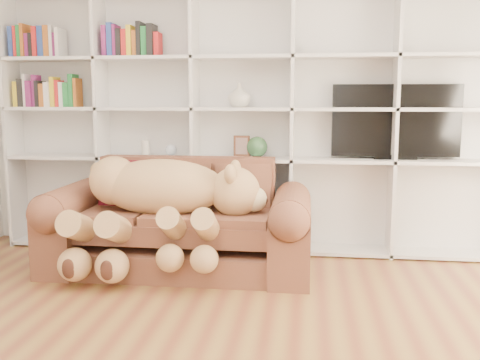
# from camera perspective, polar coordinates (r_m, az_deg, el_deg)

# --- Properties ---
(wall_back) EXTENTS (5.00, 0.02, 2.70)m
(wall_back) POSITION_cam_1_polar(r_m,az_deg,el_deg) (5.01, 0.62, 8.21)
(wall_back) COLOR white
(wall_back) RESTS_ON floor
(bookshelf) EXTENTS (4.43, 0.35, 2.40)m
(bookshelf) POSITION_cam_1_polar(r_m,az_deg,el_deg) (4.91, -2.37, 7.68)
(bookshelf) COLOR silver
(bookshelf) RESTS_ON floor
(sofa) EXTENTS (2.13, 0.92, 0.89)m
(sofa) POSITION_cam_1_polar(r_m,az_deg,el_deg) (4.42, -6.44, -5.16)
(sofa) COLOR brown
(sofa) RESTS_ON floor
(teddy_bear) EXTENTS (1.51, 0.85, 0.88)m
(teddy_bear) POSITION_cam_1_polar(r_m,az_deg,el_deg) (4.22, -8.53, -2.05)
(teddy_bear) COLOR tan
(teddy_bear) RESTS_ON sofa
(throw_pillow) EXTENTS (0.43, 0.26, 0.44)m
(throw_pillow) POSITION_cam_1_polar(r_m,az_deg,el_deg) (4.64, -12.08, -0.53)
(throw_pillow) COLOR #5E1011
(throw_pillow) RESTS_ON sofa
(gift_box) EXTENTS (0.39, 0.38, 0.26)m
(gift_box) POSITION_cam_1_polar(r_m,az_deg,el_deg) (4.42, 4.52, -7.97)
(gift_box) COLOR #C73E1A
(gift_box) RESTS_ON floor
(tv) EXTENTS (1.10, 0.18, 0.65)m
(tv) POSITION_cam_1_polar(r_m,az_deg,el_deg) (4.90, 16.25, 5.94)
(tv) COLOR black
(tv) RESTS_ON bookshelf
(picture_frame) EXTENTS (0.15, 0.05, 0.19)m
(picture_frame) POSITION_cam_1_polar(r_m,az_deg,el_deg) (4.84, 0.18, 3.66)
(picture_frame) COLOR brown
(picture_frame) RESTS_ON bookshelf
(green_vase) EXTENTS (0.19, 0.19, 0.19)m
(green_vase) POSITION_cam_1_polar(r_m,az_deg,el_deg) (4.83, 1.83, 3.54)
(green_vase) COLOR #29512E
(green_vase) RESTS_ON bookshelf
(figurine_tall) EXTENTS (0.09, 0.09, 0.14)m
(figurine_tall) POSITION_cam_1_polar(r_m,az_deg,el_deg) (5.03, -10.05, 3.37)
(figurine_tall) COLOR beige
(figurine_tall) RESTS_ON bookshelf
(figurine_short) EXTENTS (0.08, 0.08, 0.11)m
(figurine_short) POSITION_cam_1_polar(r_m,az_deg,el_deg) (5.03, -9.98, 3.16)
(figurine_short) COLOR beige
(figurine_short) RESTS_ON bookshelf
(snow_globe) EXTENTS (0.10, 0.10, 0.10)m
(snow_globe) POSITION_cam_1_polar(r_m,az_deg,el_deg) (4.97, -7.38, 3.19)
(snow_globe) COLOR silver
(snow_globe) RESTS_ON bookshelf
(shelf_vase) EXTENTS (0.21, 0.21, 0.21)m
(shelf_vase) POSITION_cam_1_polar(r_m,az_deg,el_deg) (4.83, -0.09, 9.03)
(shelf_vase) COLOR beige
(shelf_vase) RESTS_ON bookshelf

